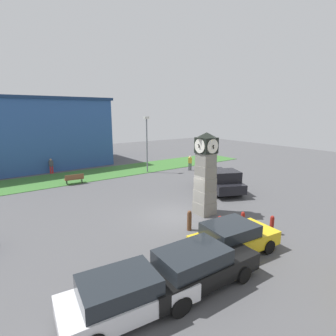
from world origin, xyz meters
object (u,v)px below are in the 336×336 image
(clock_tower, at_px, (205,175))
(street_lamp_near_road, at_px, (147,140))
(bench, at_px, (74,178))
(pedestrian_near_bench, at_px, (190,162))
(bollard_mid_row, at_px, (220,223))
(pickup_truck, at_px, (220,179))
(car_navy_sedan, at_px, (126,295))
(car_near_tower, at_px, (197,266))
(car_by_building, at_px, (233,237))
(bollard_end_row, at_px, (272,225))
(bollard_near_tower, at_px, (189,220))
(pedestrian_by_cars, at_px, (51,165))
(bollard_far_row, at_px, (243,221))

(clock_tower, distance_m, street_lamp_near_road, 12.29)
(bench, distance_m, pedestrian_near_bench, 12.04)
(bench, bearing_deg, bollard_mid_row, -75.81)
(pickup_truck, bearing_deg, pedestrian_near_bench, 68.07)
(pickup_truck, bearing_deg, car_navy_sedan, -148.03)
(car_near_tower, height_order, car_by_building, car_near_tower)
(bollard_end_row, bearing_deg, car_near_tower, -172.24)
(clock_tower, bearing_deg, car_by_building, -117.53)
(car_by_building, distance_m, bench, 16.10)
(bollard_near_tower, xyz_separation_m, bollard_end_row, (3.20, -2.87, -0.05))
(bollard_near_tower, bearing_deg, clock_tower, 28.71)
(pickup_truck, bearing_deg, bollard_near_tower, -148.35)
(bollard_end_row, relative_size, pickup_truck, 0.19)
(clock_tower, height_order, street_lamp_near_road, street_lamp_near_road)
(bollard_end_row, xyz_separation_m, pedestrian_by_cars, (-6.23, 21.35, 0.37))
(bollard_far_row, relative_size, car_by_building, 0.26)
(bollard_end_row, xyz_separation_m, street_lamp_near_road, (2.12, 16.02, 2.87))
(bollard_end_row, distance_m, pedestrian_by_cars, 22.24)
(bollard_far_row, bearing_deg, bench, 107.22)
(car_navy_sedan, bearing_deg, street_lamp_near_road, 56.91)
(bollard_near_tower, distance_m, pickup_truck, 7.91)
(car_navy_sedan, height_order, pedestrian_by_cars, pedestrian_by_cars)
(car_near_tower, distance_m, pedestrian_by_cars, 22.16)
(bollard_mid_row, height_order, pedestrian_by_cars, pedestrian_by_cars)
(bollard_mid_row, bearing_deg, pickup_truck, 43.45)
(pedestrian_near_bench, bearing_deg, car_navy_sedan, -135.71)
(pedestrian_near_bench, distance_m, pedestrian_by_cars, 14.55)
(bollard_near_tower, bearing_deg, car_near_tower, -126.52)
(car_by_building, bearing_deg, bollard_far_row, 28.79)
(bollard_far_row, relative_size, car_near_tower, 0.24)
(car_by_building, distance_m, pedestrian_near_bench, 17.02)
(bollard_far_row, bearing_deg, clock_tower, 89.06)
(pickup_truck, height_order, bench, pickup_truck)
(bollard_near_tower, relative_size, car_by_building, 0.27)
(clock_tower, relative_size, bollard_far_row, 4.66)
(car_near_tower, bearing_deg, pedestrian_by_cars, 90.80)
(pedestrian_near_bench, xyz_separation_m, pedestrian_by_cars, (-12.62, 7.23, -0.04))
(car_navy_sedan, height_order, street_lamp_near_road, street_lamp_near_road)
(bollard_mid_row, xyz_separation_m, pickup_truck, (5.49, 5.20, 0.49))
(car_navy_sedan, distance_m, pedestrian_near_bench, 21.13)
(clock_tower, distance_m, pedestrian_near_bench, 12.46)
(car_by_building, height_order, bench, car_by_building)
(car_by_building, distance_m, pickup_truck, 9.66)
(bollard_near_tower, xyz_separation_m, pedestrian_by_cars, (-3.03, 18.47, 0.32))
(bollard_mid_row, distance_m, bollard_far_row, 1.23)
(pedestrian_by_cars, xyz_separation_m, street_lamp_near_road, (8.35, -5.32, 2.51))
(bench, bearing_deg, car_near_tower, -91.42)
(clock_tower, bearing_deg, pickup_truck, 33.12)
(bollard_near_tower, xyz_separation_m, pedestrian_near_bench, (9.59, 11.24, 0.36))
(car_navy_sedan, relative_size, bench, 2.70)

